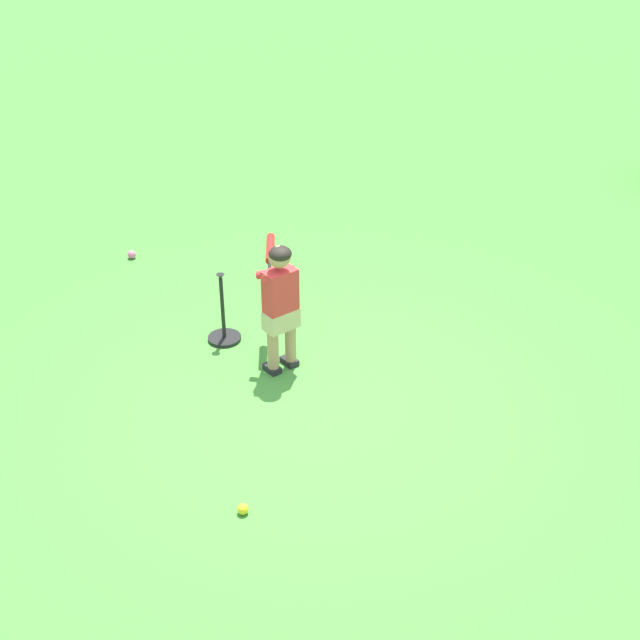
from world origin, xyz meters
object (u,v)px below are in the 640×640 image
play_ball_midfield (132,255)px  batting_tee (224,329)px  child_batter (279,296)px  play_ball_far_right (243,509)px

play_ball_midfield → batting_tee: size_ratio=0.13×
child_batter → play_ball_midfield: child_batter is taller
play_ball_midfield → batting_tee: bearing=34.7°
play_ball_midfield → batting_tee: (1.53, 1.06, 0.06)m
play_ball_midfield → play_ball_far_right: bearing=20.7°
play_ball_midfield → batting_tee: 1.86m
batting_tee → play_ball_midfield: bearing=-145.3°
play_ball_far_right → child_batter: bearing=173.5°
play_ball_midfield → play_ball_far_right: size_ratio=1.13×
play_ball_midfield → batting_tee: batting_tee is taller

